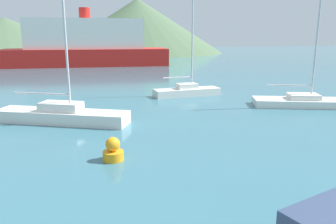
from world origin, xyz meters
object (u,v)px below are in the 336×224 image
sailboat_outer (62,114)px  buoy_marker (113,151)px  ferry_distant (86,45)px  sailboat_middle (303,101)px  sailboat_inner (187,90)px

sailboat_outer → buoy_marker: 6.58m
sailboat_outer → ferry_distant: (3.09, 34.37, 2.61)m
ferry_distant → buoy_marker: size_ratio=27.62×
sailboat_middle → sailboat_outer: (-15.31, 0.15, 0.11)m
sailboat_inner → sailboat_outer: size_ratio=0.89×
sailboat_outer → ferry_distant: sailboat_outer is taller
sailboat_inner → ferry_distant: bearing=99.5°
sailboat_middle → buoy_marker: (-13.34, -6.12, 0.01)m
sailboat_outer → ferry_distant: bearing=112.1°
sailboat_outer → sailboat_inner: bearing=59.0°
ferry_distant → sailboat_middle: bearing=-65.0°
sailboat_middle → sailboat_inner: bearing=157.6°
sailboat_middle → ferry_distant: (-12.22, 34.52, 2.72)m
sailboat_middle → buoy_marker: bearing=-134.1°
sailboat_inner → sailboat_outer: bearing=-150.8°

